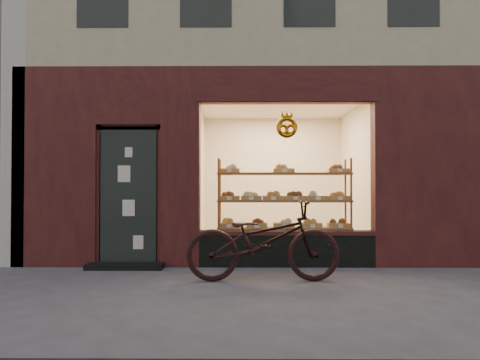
{
  "coord_description": "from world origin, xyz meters",
  "views": [
    {
      "loc": [
        -0.22,
        -4.55,
        1.22
      ],
      "look_at": [
        -0.27,
        2.0,
        1.34
      ],
      "focal_mm": 32.0,
      "sensor_mm": 36.0,
      "label": 1
    }
  ],
  "objects": [
    {
      "name": "display_shelf",
      "position": [
        0.45,
        2.55,
        0.85
      ],
      "size": [
        2.2,
        0.45,
        1.7
      ],
      "color": "brown",
      "rests_on": "ground"
    },
    {
      "name": "bicycle",
      "position": [
        0.04,
        1.06,
        0.53
      ],
      "size": [
        2.02,
        0.75,
        1.05
      ],
      "primitive_type": "imported",
      "rotation": [
        0.0,
        0.0,
        1.6
      ],
      "color": "black",
      "rests_on": "ground"
    },
    {
      "name": "ground",
      "position": [
        0.0,
        0.0,
        0.0
      ],
      "size": [
        90.0,
        90.0,
        0.0
      ],
      "primitive_type": "plane",
      "color": "#403F46"
    },
    {
      "name": "bakery_building",
      "position": [
        0.04,
        5.29,
        5.58
      ],
      "size": [
        7.2,
        7.28,
        9.0
      ],
      "color": "#341013",
      "rests_on": "ground"
    }
  ]
}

